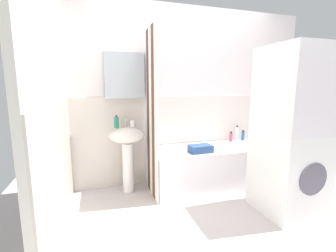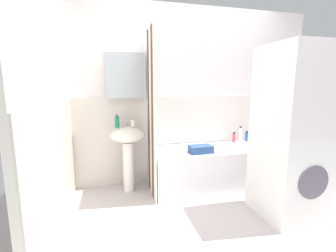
{
  "view_description": "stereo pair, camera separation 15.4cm",
  "coord_description": "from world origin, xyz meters",
  "views": [
    {
      "loc": [
        -1.2,
        -1.82,
        1.33
      ],
      "look_at": [
        -0.38,
        0.86,
        0.86
      ],
      "focal_mm": 24.99,
      "sensor_mm": 36.0,
      "label": 1
    },
    {
      "loc": [
        -1.05,
        -1.87,
        1.33
      ],
      "look_at": [
        -0.38,
        0.86,
        0.86
      ],
      "focal_mm": 24.99,
      "sensor_mm": 36.0,
      "label": 2
    }
  ],
  "objects": [
    {
      "name": "shower_curtain",
      "position": [
        -0.58,
        0.89,
        1.0
      ],
      "size": [
        0.01,
        0.65,
        2.0
      ],
      "color": "white",
      "rests_on": "ground_plane"
    },
    {
      "name": "bathtub",
      "position": [
        0.21,
        0.89,
        0.27
      ],
      "size": [
        1.55,
        0.65,
        0.53
      ],
      "primitive_type": "cube",
      "color": "white",
      "rests_on": "ground_plane"
    },
    {
      "name": "lotion_bottle",
      "position": [
        0.89,
        1.14,
        0.6
      ],
      "size": [
        0.05,
        0.05,
        0.15
      ],
      "color": "#2959A5",
      "rests_on": "bathtub"
    },
    {
      "name": "towel_folded",
      "position": [
        0.0,
        0.73,
        0.58
      ],
      "size": [
        0.29,
        0.2,
        0.09
      ],
      "primitive_type": "cube",
      "rotation": [
        0.0,
        0.0,
        0.06
      ],
      "color": "navy",
      "rests_on": "bathtub"
    },
    {
      "name": "wall_left_tiled",
      "position": [
        -1.57,
        0.34,
        1.12
      ],
      "size": [
        0.07,
        1.81,
        2.4
      ],
      "color": "white",
      "rests_on": "ground_plane"
    },
    {
      "name": "washer_dryer_stack",
      "position": [
        0.7,
        0.07,
        0.86
      ],
      "size": [
        0.58,
        0.62,
        1.73
      ],
      "color": "white",
      "rests_on": "ground_plane"
    },
    {
      "name": "toothbrush_cup",
      "position": [
        -0.79,
        1.03,
        0.88
      ],
      "size": [
        0.06,
        0.06,
        0.09
      ],
      "primitive_type": "cylinder",
      "color": "white",
      "rests_on": "sink"
    },
    {
      "name": "wall_back_tiled",
      "position": [
        -0.05,
        1.26,
        1.14
      ],
      "size": [
        3.6,
        0.18,
        2.4
      ],
      "color": "white",
      "rests_on": "ground_plane"
    },
    {
      "name": "body_wash_bottle",
      "position": [
        0.67,
        1.13,
        0.6
      ],
      "size": [
        0.05,
        0.05,
        0.15
      ],
      "color": "#C64965",
      "rests_on": "bathtub"
    },
    {
      "name": "sink",
      "position": [
        -0.86,
        1.03,
        0.61
      ],
      "size": [
        0.44,
        0.34,
        0.84
      ],
      "color": "white",
      "rests_on": "ground_plane"
    },
    {
      "name": "soap_dispenser",
      "position": [
        -0.98,
        1.02,
        0.91
      ],
      "size": [
        0.06,
        0.06,
        0.16
      ],
      "color": "#22795E",
      "rests_on": "sink"
    },
    {
      "name": "conditioner_bottle",
      "position": [
        0.78,
        1.14,
        0.64
      ],
      "size": [
        0.04,
        0.04,
        0.23
      ],
      "color": "white",
      "rests_on": "bathtub"
    },
    {
      "name": "faucet",
      "position": [
        -0.86,
        1.11,
        0.9
      ],
      "size": [
        0.03,
        0.12,
        0.12
      ],
      "color": "silver",
      "rests_on": "sink"
    },
    {
      "name": "ground_plane",
      "position": [
        0.0,
        0.0,
        -0.02
      ],
      "size": [
        4.8,
        5.6,
        0.04
      ],
      "primitive_type": "cube",
      "color": "beige"
    }
  ]
}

